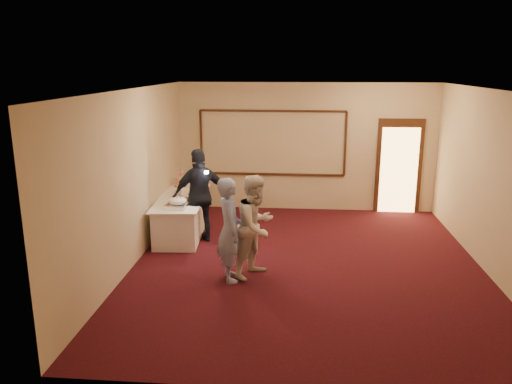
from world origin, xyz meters
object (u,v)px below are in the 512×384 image
(pavlova_tray, at_px, (178,202))
(cupcake_stand, at_px, (180,180))
(buffet_table, at_px, (182,215))
(man, at_px, (230,230))
(plate_stack_b, at_px, (193,189))
(tart, at_px, (187,200))
(plate_stack_a, at_px, (178,194))
(woman, at_px, (256,226))
(guest, at_px, (200,196))

(pavlova_tray, distance_m, cupcake_stand, 1.64)
(buffet_table, height_order, man, man)
(plate_stack_b, height_order, tart, plate_stack_b)
(buffet_table, bearing_deg, plate_stack_b, 63.83)
(plate_stack_a, height_order, plate_stack_b, plate_stack_b)
(pavlova_tray, xyz_separation_m, woman, (1.60, -1.27, -0.01))
(man, height_order, woman, woman)
(plate_stack_a, xyz_separation_m, tart, (0.24, -0.26, -0.05))
(plate_stack_b, relative_size, tart, 0.70)
(cupcake_stand, relative_size, man, 0.24)
(tart, relative_size, woman, 0.16)
(plate_stack_b, bearing_deg, cupcake_stand, 126.43)
(cupcake_stand, bearing_deg, plate_stack_b, -53.57)
(tart, bearing_deg, guest, -26.87)
(tart, height_order, guest, guest)
(pavlova_tray, xyz_separation_m, man, (1.20, -1.47, -0.01))
(woman, bearing_deg, buffet_table, 71.94)
(cupcake_stand, height_order, guest, guest)
(pavlova_tray, height_order, guest, guest)
(pavlova_tray, bearing_deg, man, -50.91)
(pavlova_tray, bearing_deg, guest, 35.85)
(plate_stack_b, relative_size, woman, 0.11)
(pavlova_tray, bearing_deg, tart, 79.05)
(cupcake_stand, relative_size, woman, 0.24)
(buffet_table, xyz_separation_m, plate_stack_b, (0.17, 0.34, 0.46))
(tart, xyz_separation_m, man, (1.11, -1.90, 0.05))
(man, bearing_deg, plate_stack_b, 6.46)
(pavlova_tray, xyz_separation_m, tart, (0.08, 0.43, -0.06))
(cupcake_stand, distance_m, tart, 1.26)
(buffet_table, distance_m, tart, 0.53)
(cupcake_stand, bearing_deg, plate_stack_a, -79.50)
(plate_stack_b, xyz_separation_m, man, (1.12, -2.54, -0.00))
(man, relative_size, woman, 1.00)
(tart, distance_m, man, 2.20)
(plate_stack_b, height_order, woman, woman)
(plate_stack_b, relative_size, guest, 0.10)
(tart, bearing_deg, plate_stack_b, 90.76)
(cupcake_stand, relative_size, guest, 0.22)
(guest, bearing_deg, plate_stack_b, -95.77)
(plate_stack_a, bearing_deg, cupcake_stand, 100.50)
(tart, distance_m, woman, 2.28)
(plate_stack_b, bearing_deg, plate_stack_a, -121.18)
(pavlova_tray, bearing_deg, cupcake_stand, 101.52)
(tart, relative_size, guest, 0.15)
(cupcake_stand, bearing_deg, tart, -70.87)
(buffet_table, height_order, woman, woman)
(plate_stack_b, distance_m, man, 2.78)
(buffet_table, xyz_separation_m, woman, (1.70, -1.99, 0.46))
(buffet_table, bearing_deg, pavlova_tray, -82.49)
(tart, height_order, woman, woman)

